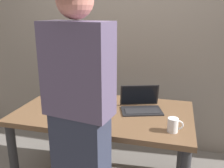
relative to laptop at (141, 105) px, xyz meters
The scene contains 9 objects.
desk 0.36m from the laptop, 160.49° to the right, with size 1.52×0.86×0.77m.
laptop is the anchor object (origin of this frame).
beer_bottle_dark 0.93m from the laptop, 167.31° to the left, with size 0.06×0.06×0.31m.
beer_bottle_green 1.02m from the laptop, behind, with size 0.07×0.07×0.31m.
beer_bottle_amber 0.86m from the laptop, behind, with size 0.08×0.08×0.28m.
beer_bottle_brown 0.85m from the laptop, 164.65° to the left, with size 0.06×0.06×0.30m.
person_figure 0.78m from the laptop, 111.08° to the right, with size 0.44×0.32×1.81m.
coffee_mug 0.46m from the laptop, 50.85° to the right, with size 0.11×0.08×0.11m.
back_wall 0.99m from the laptop, 110.78° to the left, with size 6.00×0.10×2.60m, color gray.
Camera 1 is at (0.59, -1.93, 1.61)m, focal length 39.62 mm.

